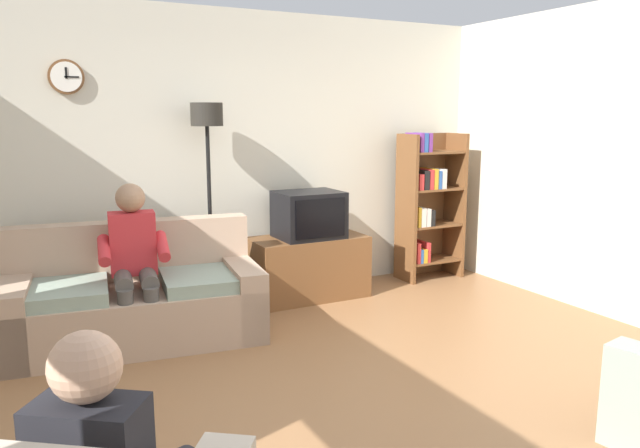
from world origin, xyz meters
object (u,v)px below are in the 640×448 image
object	(u,v)px
tv_stand	(308,267)
floor_lamp	(208,149)
couch	(136,301)
person_on_couch	(134,256)
tv	(309,215)
bookshelf	(426,203)

from	to	relation	value
tv_stand	floor_lamp	bearing A→B (deg)	173.89
couch	person_on_couch	size ratio (longest dim) A/B	1.61
tv	person_on_couch	bearing A→B (deg)	-163.93
tv_stand	floor_lamp	xyz separation A→B (m)	(-0.93, 0.10, 1.15)
tv_stand	floor_lamp	world-z (taller)	floor_lamp
couch	tv	world-z (taller)	tv
floor_lamp	person_on_couch	distance (m)	1.25
tv_stand	tv	bearing A→B (deg)	-90.00
tv	bookshelf	world-z (taller)	bookshelf
bookshelf	couch	bearing A→B (deg)	-171.35
bookshelf	person_on_couch	bearing A→B (deg)	-169.45
tv_stand	bookshelf	distance (m)	1.53
tv_stand	person_on_couch	size ratio (longest dim) A/B	0.89
tv	floor_lamp	size ratio (longest dim) A/B	0.32
couch	tv_stand	distance (m)	1.75
tv	bookshelf	xyz separation A→B (m)	(1.44, 0.09, 0.01)
person_on_couch	floor_lamp	bearing A→B (deg)	38.16
couch	tv	xyz separation A→B (m)	(1.70, 0.38, 0.50)
tv	person_on_couch	distance (m)	1.78
couch	floor_lamp	size ratio (longest dim) A/B	1.08
couch	tv	distance (m)	1.81
tv_stand	person_on_couch	xyz separation A→B (m)	(-1.71, -0.52, 0.40)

